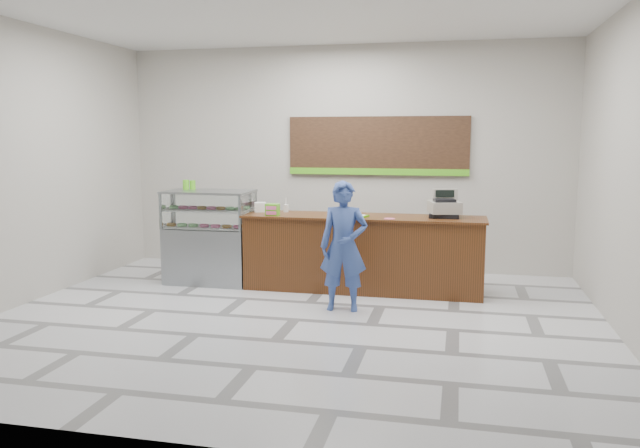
% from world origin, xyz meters
% --- Properties ---
extents(floor, '(7.00, 7.00, 0.00)m').
position_xyz_m(floor, '(0.00, 0.00, 0.00)').
color(floor, silver).
rests_on(floor, ground).
extents(back_wall, '(7.00, 0.00, 7.00)m').
position_xyz_m(back_wall, '(0.00, 3.00, 1.75)').
color(back_wall, '#B6B1A7').
rests_on(back_wall, floor).
extents(ceiling, '(7.00, 7.00, 0.00)m').
position_xyz_m(ceiling, '(0.00, 0.00, 3.50)').
color(ceiling, silver).
rests_on(ceiling, back_wall).
extents(sales_counter, '(3.26, 0.76, 1.03)m').
position_xyz_m(sales_counter, '(0.55, 1.55, 0.52)').
color(sales_counter, '#562A11').
rests_on(sales_counter, floor).
extents(display_case, '(1.22, 0.72, 1.33)m').
position_xyz_m(display_case, '(-1.67, 1.55, 0.68)').
color(display_case, gray).
rests_on(display_case, floor).
extents(menu_board, '(2.80, 0.06, 0.90)m').
position_xyz_m(menu_board, '(0.55, 2.96, 1.93)').
color(menu_board, black).
rests_on(menu_board, back_wall).
extents(cash_register, '(0.47, 0.49, 0.37)m').
position_xyz_m(cash_register, '(1.62, 1.65, 1.17)').
color(cash_register, black).
rests_on(cash_register, sales_counter).
extents(card_terminal, '(0.13, 0.18, 0.04)m').
position_xyz_m(card_terminal, '(1.50, 1.51, 1.05)').
color(card_terminal, black).
rests_on(card_terminal, sales_counter).
extents(serving_tray, '(0.43, 0.36, 0.02)m').
position_xyz_m(serving_tray, '(0.43, 1.44, 1.04)').
color(serving_tray, '#4BB001').
rests_on(serving_tray, sales_counter).
extents(napkin_box, '(0.20, 0.20, 0.13)m').
position_xyz_m(napkin_box, '(-0.95, 1.68, 1.10)').
color(napkin_box, white).
rests_on(napkin_box, sales_counter).
extents(straw_cup, '(0.07, 0.07, 0.11)m').
position_xyz_m(straw_cup, '(-0.58, 1.73, 1.08)').
color(straw_cup, silver).
rests_on(straw_cup, sales_counter).
extents(promo_box, '(0.18, 0.13, 0.16)m').
position_xyz_m(promo_box, '(-0.66, 1.32, 1.11)').
color(promo_box, '#58C11D').
rests_on(promo_box, sales_counter).
extents(donut_decal, '(0.15, 0.15, 0.00)m').
position_xyz_m(donut_decal, '(0.93, 1.32, 1.03)').
color(donut_decal, pink).
rests_on(donut_decal, sales_counter).
extents(green_cup_left, '(0.09, 0.09, 0.14)m').
position_xyz_m(green_cup_left, '(-2.07, 1.66, 1.40)').
color(green_cup_left, '#58C11D').
rests_on(green_cup_left, display_case).
extents(green_cup_right, '(0.08, 0.08, 0.13)m').
position_xyz_m(green_cup_right, '(-1.98, 1.70, 1.40)').
color(green_cup_right, '#58C11D').
rests_on(green_cup_right, display_case).
extents(customer, '(0.60, 0.42, 1.57)m').
position_xyz_m(customer, '(0.47, 0.55, 0.78)').
color(customer, '#344D93').
rests_on(customer, floor).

